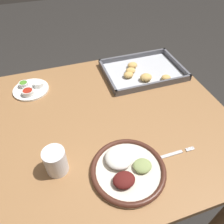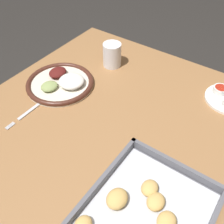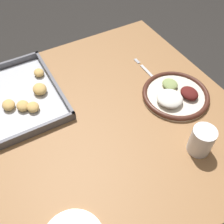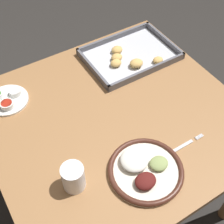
{
  "view_description": "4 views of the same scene",
  "coord_description": "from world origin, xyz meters",
  "px_view_note": "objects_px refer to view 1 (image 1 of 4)",
  "views": [
    {
      "loc": [
        -0.22,
        -0.64,
        1.42
      ],
      "look_at": [
        -0.01,
        0.0,
        0.75
      ],
      "focal_mm": 35.0,
      "sensor_mm": 36.0,
      "label": 1
    },
    {
      "loc": [
        0.51,
        0.37,
        1.38
      ],
      "look_at": [
        -0.01,
        0.0,
        0.75
      ],
      "focal_mm": 42.0,
      "sensor_mm": 36.0,
      "label": 2
    },
    {
      "loc": [
        -0.56,
        0.3,
        1.48
      ],
      "look_at": [
        -0.01,
        0.0,
        0.75
      ],
      "focal_mm": 42.0,
      "sensor_mm": 36.0,
      "label": 3
    },
    {
      "loc": [
        -0.43,
        -0.68,
        1.7
      ],
      "look_at": [
        -0.01,
        0.0,
        0.75
      ],
      "focal_mm": 50.0,
      "sensor_mm": 36.0,
      "label": 4
    }
  ],
  "objects_px": {
    "saucer_plate": "(31,89)",
    "drinking_cup": "(56,161)",
    "fork": "(169,155)",
    "baking_tray": "(142,71)",
    "dinner_plate": "(127,169)"
  },
  "relations": [
    {
      "from": "fork",
      "to": "drinking_cup",
      "type": "distance_m",
      "value": 0.42
    },
    {
      "from": "drinking_cup",
      "to": "dinner_plate",
      "type": "bearing_deg",
      "value": -19.94
    },
    {
      "from": "fork",
      "to": "baking_tray",
      "type": "relative_size",
      "value": 0.45
    },
    {
      "from": "fork",
      "to": "baking_tray",
      "type": "distance_m",
      "value": 0.54
    },
    {
      "from": "fork",
      "to": "drinking_cup",
      "type": "bearing_deg",
      "value": 169.76
    },
    {
      "from": "dinner_plate",
      "to": "drinking_cup",
      "type": "distance_m",
      "value": 0.25
    },
    {
      "from": "fork",
      "to": "drinking_cup",
      "type": "xyz_separation_m",
      "value": [
        -0.41,
        0.07,
        0.05
      ]
    },
    {
      "from": "saucer_plate",
      "to": "drinking_cup",
      "type": "xyz_separation_m",
      "value": [
        0.06,
        -0.49,
        0.04
      ]
    },
    {
      "from": "dinner_plate",
      "to": "drinking_cup",
      "type": "bearing_deg",
      "value": 160.06
    },
    {
      "from": "fork",
      "to": "saucer_plate",
      "type": "relative_size",
      "value": 1.09
    },
    {
      "from": "dinner_plate",
      "to": "baking_tray",
      "type": "height_order",
      "value": "dinner_plate"
    },
    {
      "from": "saucer_plate",
      "to": "drinking_cup",
      "type": "relative_size",
      "value": 1.71
    },
    {
      "from": "fork",
      "to": "drinking_cup",
      "type": "height_order",
      "value": "drinking_cup"
    },
    {
      "from": "dinner_plate",
      "to": "fork",
      "type": "distance_m",
      "value": 0.18
    },
    {
      "from": "dinner_plate",
      "to": "baking_tray",
      "type": "relative_size",
      "value": 0.64
    }
  ]
}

